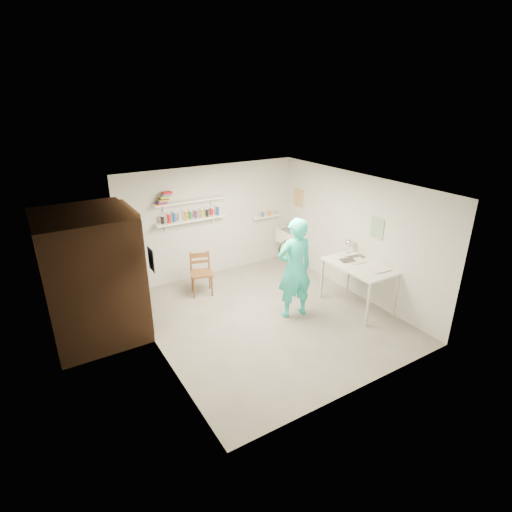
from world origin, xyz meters
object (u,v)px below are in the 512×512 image
belfast_sink (291,236)px  work_table (357,286)px  wall_clock (287,249)px  desk_lamp (349,243)px  man (295,268)px  wooden_chair (201,273)px

belfast_sink → work_table: size_ratio=0.47×
wall_clock → desk_lamp: 1.45m
belfast_sink → wall_clock: 2.19m
desk_lamp → man: bearing=-174.1°
belfast_sink → desk_lamp: (0.10, -1.73, 0.38)m
man → wall_clock: (-0.03, 0.22, 0.31)m
belfast_sink → wall_clock: wall_clock is taller
work_table → desk_lamp: (0.21, 0.52, 0.65)m
man → wall_clock: bearing=-76.8°
wooden_chair → desk_lamp: (2.49, -1.48, 0.63)m
man → wooden_chair: (-1.08, 1.63, -0.48)m
wooden_chair → work_table: wooden_chair is taller
work_table → man: bearing=162.8°
belfast_sink → work_table: 2.27m
wall_clock → work_table: bearing=-19.1°
wall_clock → work_table: wall_clock is taller
wall_clock → desk_lamp: size_ratio=2.06×
wall_clock → wooden_chair: size_ratio=0.37×
work_table → wall_clock: bearing=154.3°
man → wall_clock: 0.38m
wall_clock → belfast_sink: bearing=57.9°
belfast_sink → desk_lamp: desk_lamp is taller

